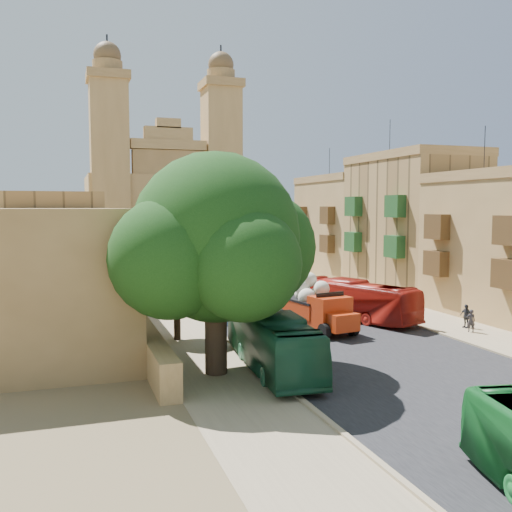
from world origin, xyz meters
TOP-DOWN VIEW (x-y plane):
  - ground at (0.00, 0.00)m, footprint 260.00×260.00m
  - road_surface at (0.00, 30.00)m, footprint 14.00×140.00m
  - sidewalk_east at (9.50, 30.00)m, footprint 5.00×140.00m
  - sidewalk_west at (-9.50, 30.00)m, footprint 5.00×140.00m
  - kerb_east at (7.00, 30.00)m, footprint 0.25×140.00m
  - kerb_west at (-7.00, 30.00)m, footprint 0.25×140.00m
  - townhouse_c at (15.95, 25.00)m, footprint 9.00×14.00m
  - townhouse_d at (15.95, 39.00)m, footprint 9.00×14.00m
  - west_wall at (-12.50, 20.00)m, footprint 1.00×40.00m
  - west_building_low at (-18.00, 18.00)m, footprint 10.00×28.00m
  - west_building_mid at (-18.00, 44.00)m, footprint 10.00×22.00m
  - church at (-0.00, 78.61)m, footprint 28.00×22.50m
  - ficus_tree at (-9.40, 4.01)m, footprint 11.26×10.36m
  - street_tree_a at (-10.00, 12.00)m, footprint 3.55×3.55m
  - street_tree_b at (-10.00, 24.00)m, footprint 3.37×3.37m
  - street_tree_c at (-10.00, 36.00)m, footprint 3.22×3.22m
  - street_tree_d at (-10.00, 48.00)m, footprint 3.39×3.39m
  - red_truck at (-0.29, 11.76)m, footprint 3.62×7.02m
  - olive_pickup at (4.00, 20.00)m, footprint 2.92×4.62m
  - bus_green_north at (-6.50, 3.96)m, footprint 3.42×11.10m
  - bus_red_east at (4.00, 14.29)m, footprint 6.10×10.89m
  - bus_cream_east at (4.00, 27.70)m, footprint 3.50×9.02m
  - car_blue_a at (-5.00, 14.50)m, footprint 2.40×3.48m
  - car_white_a at (-2.89, 34.46)m, footprint 1.27×3.60m
  - car_cream at (2.83, 24.78)m, footprint 3.57×5.60m
  - car_dkblue at (-4.76, 38.14)m, footprint 2.29×4.57m
  - car_white_b at (4.20, 40.86)m, footprint 1.74×3.46m
  - car_blue_b at (-1.97, 54.17)m, footprint 1.66×3.52m
  - pedestrian_a at (9.36, 7.88)m, footprint 0.67×0.57m
  - pedestrian_c at (9.97, 9.14)m, footprint 0.58×1.04m

SIDE VIEW (x-z plane):
  - ground at x=0.00m, z-range 0.00..0.00m
  - road_surface at x=0.00m, z-range 0.00..0.01m
  - sidewalk_east at x=9.50m, z-range 0.00..0.01m
  - sidewalk_west at x=-9.50m, z-range 0.00..0.01m
  - kerb_east at x=7.00m, z-range 0.00..0.12m
  - kerb_west at x=-7.00m, z-range 0.00..0.12m
  - car_blue_a at x=-5.00m, z-range 0.00..1.10m
  - car_blue_b at x=-1.97m, z-range 0.00..1.11m
  - car_white_b at x=4.20m, z-range 0.00..1.13m
  - car_white_a at x=-2.89m, z-range 0.00..1.19m
  - car_dkblue at x=-4.76m, z-range 0.00..1.27m
  - car_cream at x=2.83m, z-range 0.00..1.44m
  - pedestrian_a at x=9.36m, z-range 0.00..1.56m
  - pedestrian_c at x=9.97m, z-range 0.00..1.68m
  - olive_pickup at x=4.00m, z-range -0.02..1.75m
  - west_wall at x=-12.50m, z-range 0.00..1.80m
  - bus_cream_east at x=4.00m, z-range 0.00..2.45m
  - bus_red_east at x=4.00m, z-range 0.00..2.98m
  - bus_green_north at x=-6.50m, z-range 0.00..3.04m
  - red_truck at x=-0.29m, z-range -0.24..3.69m
  - street_tree_c at x=-10.00m, z-range 0.84..5.78m
  - street_tree_b at x=-10.00m, z-range 0.88..6.06m
  - street_tree_d at x=-10.00m, z-range 0.88..6.09m
  - street_tree_a at x=-10.00m, z-range 0.93..6.39m
  - west_building_low at x=-18.00m, z-range 0.00..8.40m
  - west_building_mid at x=-18.00m, z-range 0.00..10.00m
  - townhouse_d at x=15.95m, z-range -1.79..14.11m
  - ficus_tree at x=-9.40m, z-range 1.02..12.29m
  - townhouse_c at x=15.95m, z-range -1.79..15.61m
  - church at x=0.00m, z-range -8.63..27.67m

